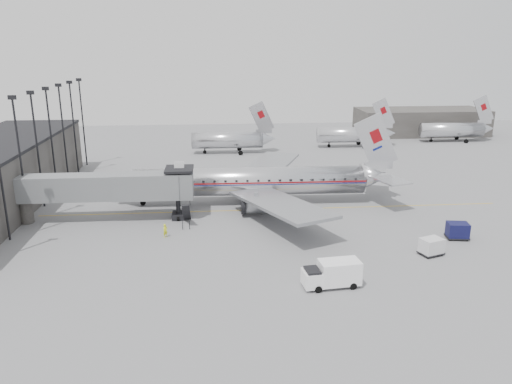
% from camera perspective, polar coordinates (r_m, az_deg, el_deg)
% --- Properties ---
extents(ground, '(160.00, 160.00, 0.00)m').
position_cam_1_polar(ground, '(59.57, -0.05, -3.91)').
color(ground, slate).
rests_on(ground, ground).
extents(hangar, '(30.00, 12.00, 6.00)m').
position_cam_1_polar(hangar, '(127.14, 18.29, 7.64)').
color(hangar, '#3A3734').
rests_on(hangar, ground).
extents(apron_line, '(60.00, 0.15, 0.01)m').
position_cam_1_polar(apron_line, '(65.49, 2.11, -2.00)').
color(apron_line, gold).
rests_on(apron_line, ground).
extents(jet_bridge, '(21.00, 6.20, 7.10)m').
position_cam_1_polar(jet_bridge, '(62.70, -15.71, 0.53)').
color(jet_bridge, slate).
rests_on(jet_bridge, ground).
extents(floodlight_masts, '(0.90, 42.25, 15.25)m').
position_cam_1_polar(floodlight_masts, '(73.33, -23.05, 5.45)').
color(floodlight_masts, black).
rests_on(floodlight_masts, ground).
extents(distant_aircraft_near, '(16.39, 3.20, 10.26)m').
position_cam_1_polar(distant_aircraft_near, '(99.32, -3.19, 6.01)').
color(distant_aircraft_near, silver).
rests_on(distant_aircraft_near, ground).
extents(distant_aircraft_mid, '(16.39, 3.20, 10.26)m').
position_cam_1_polar(distant_aircraft_mid, '(107.21, 10.85, 6.52)').
color(distant_aircraft_mid, silver).
rests_on(distant_aircraft_mid, ground).
extents(distant_aircraft_far, '(16.39, 3.20, 10.26)m').
position_cam_1_polar(distant_aircraft_far, '(119.55, 21.55, 6.68)').
color(distant_aircraft_far, silver).
rests_on(distant_aircraft_far, ground).
extents(airliner, '(38.68, 35.84, 12.23)m').
position_cam_1_polar(airliner, '(67.22, -0.06, 1.24)').
color(airliner, silver).
rests_on(airliner, ground).
extents(service_van, '(5.29, 2.48, 2.40)m').
position_cam_1_polar(service_van, '(45.33, 8.70, -9.19)').
color(service_van, white).
rests_on(service_van, ground).
extents(baggage_cart_navy, '(2.58, 2.12, 1.84)m').
position_cam_1_polar(baggage_cart_navy, '(59.80, 22.04, -4.09)').
color(baggage_cart_navy, '#0E0E38').
rests_on(baggage_cart_navy, ground).
extents(baggage_cart_white, '(2.70, 2.36, 1.77)m').
position_cam_1_polar(baggage_cart_white, '(54.41, 19.41, -5.86)').
color(baggage_cart_white, silver).
rests_on(baggage_cart_white, ground).
extents(ramp_worker, '(0.67, 0.66, 1.56)m').
position_cam_1_polar(ramp_worker, '(56.85, -10.32, -4.37)').
color(ramp_worker, yellow).
rests_on(ramp_worker, ground).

